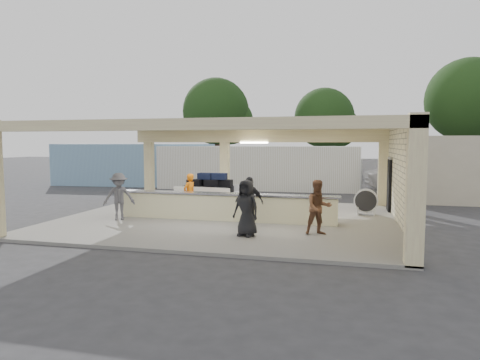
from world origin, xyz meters
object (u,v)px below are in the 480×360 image
(baggage_handler, at_px, (190,194))
(passenger_c, at_px, (119,196))
(drum_fan, at_px, (366,201))
(car_white_a, at_px, (413,177))
(car_dark, at_px, (398,177))
(luggage_cart, at_px, (209,189))
(car_white_b, at_px, (463,176))
(passenger_d, at_px, (246,208))
(passenger_a, at_px, (319,207))
(container_white, at_px, (257,168))
(container_blue, at_px, (133,165))
(passenger_b, at_px, (249,202))
(baggage_counter, at_px, (224,207))

(baggage_handler, xyz_separation_m, passenger_c, (-2.07, -1.67, 0.05))
(drum_fan, distance_m, passenger_c, 9.31)
(car_white_a, bearing_deg, passenger_c, 130.10)
(car_dark, bearing_deg, luggage_cart, -178.63)
(car_white_b, bearing_deg, passenger_d, 139.61)
(passenger_c, relative_size, car_white_a, 0.31)
(car_dark, bearing_deg, passenger_a, -156.26)
(luggage_cart, height_order, baggage_handler, baggage_handler)
(car_dark, bearing_deg, drum_fan, -153.89)
(car_white_a, distance_m, container_white, 9.49)
(drum_fan, relative_size, container_blue, 0.09)
(passenger_b, distance_m, car_white_a, 15.66)
(passenger_c, bearing_deg, passenger_d, -46.43)
(passenger_d, bearing_deg, passenger_b, 117.97)
(car_dark, bearing_deg, passenger_c, -178.08)
(luggage_cart, distance_m, car_white_a, 14.17)
(baggage_counter, bearing_deg, passenger_b, -39.93)
(baggage_handler, xyz_separation_m, car_white_a, (9.75, 12.26, -0.12))
(passenger_c, height_order, car_dark, passenger_c)
(drum_fan, relative_size, passenger_a, 0.60)
(passenger_b, relative_size, passenger_c, 0.98)
(drum_fan, xyz_separation_m, container_blue, (-14.83, 9.19, 0.76))
(car_white_b, height_order, container_white, container_white)
(container_white, relative_size, container_blue, 1.14)
(passenger_a, distance_m, passenger_d, 2.20)
(passenger_d, height_order, car_white_a, passenger_d)
(drum_fan, xyz_separation_m, car_white_a, (3.13, 10.60, 0.14))
(baggage_handler, relative_size, car_white_b, 0.31)
(luggage_cart, height_order, drum_fan, luggage_cart)
(car_white_a, xyz_separation_m, container_white, (-9.31, -1.77, 0.55))
(passenger_d, bearing_deg, luggage_cart, 137.92)
(car_white_b, xyz_separation_m, container_white, (-12.51, -3.64, 0.53))
(passenger_c, bearing_deg, drum_fan, -9.16)
(passenger_b, bearing_deg, baggage_handler, 156.15)
(passenger_d, bearing_deg, car_white_a, 84.73)
(luggage_cart, relative_size, container_white, 0.23)
(passenger_a, relative_size, passenger_b, 1.00)
(baggage_counter, distance_m, car_dark, 16.53)
(baggage_counter, distance_m, car_white_a, 15.38)
(passenger_a, xyz_separation_m, passenger_c, (-7.16, 0.77, 0.02))
(drum_fan, xyz_separation_m, baggage_handler, (-6.62, -1.66, 0.26))
(luggage_cart, bearing_deg, passenger_c, -114.84)
(passenger_d, bearing_deg, container_white, 119.02)
(luggage_cart, distance_m, car_dark, 15.07)
(baggage_counter, relative_size, passenger_a, 4.92)
(luggage_cart, xyz_separation_m, car_dark, (8.89, 12.17, -0.26))
(container_white, bearing_deg, car_dark, 20.51)
(car_white_b, relative_size, container_blue, 0.48)
(passenger_a, height_order, car_white_b, passenger_a)
(container_white, bearing_deg, luggage_cart, -92.71)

